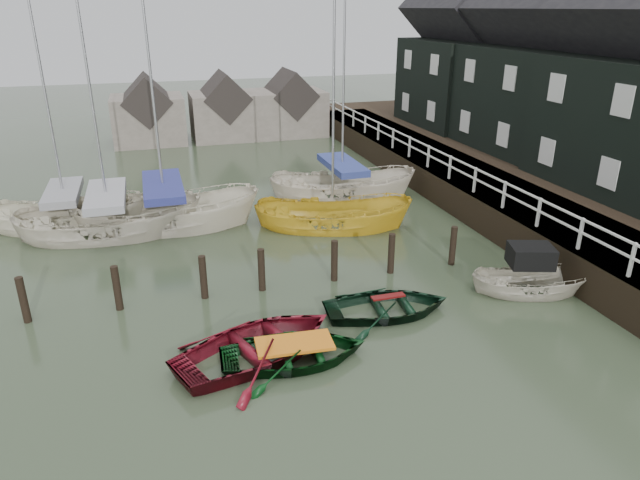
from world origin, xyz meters
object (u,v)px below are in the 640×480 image
object	(u,v)px
sailboat_d	(342,196)
rowboat_dkgreen	(387,314)
sailboat_b	(167,225)
sailboat_e	(69,226)
rowboat_green	(295,361)
motorboat	(530,289)
rowboat_red	(260,356)
sailboat_c	(332,227)
sailboat_a	(112,234)

from	to	relation	value
sailboat_d	rowboat_dkgreen	bearing A→B (deg)	-175.78
sailboat_b	sailboat_e	bearing A→B (deg)	82.68
sailboat_d	rowboat_green	bearing A→B (deg)	172.27
motorboat	sailboat_e	distance (m)	17.78
rowboat_red	sailboat_e	world-z (taller)	sailboat_e
rowboat_red	sailboat_e	xyz separation A→B (m)	(-5.63, 11.40, 0.06)
rowboat_green	sailboat_d	distance (m)	13.55
motorboat	sailboat_c	size ratio (longest dim) A/B	0.36
rowboat_red	rowboat_green	bearing A→B (deg)	-141.05
sailboat_e	rowboat_dkgreen	bearing A→B (deg)	-125.41
rowboat_dkgreen	sailboat_c	distance (m)	7.25
sailboat_a	sailboat_b	size ratio (longest dim) A/B	0.98
rowboat_red	motorboat	bearing A→B (deg)	-104.82
rowboat_dkgreen	sailboat_c	size ratio (longest dim) A/B	0.34
sailboat_b	sailboat_d	distance (m)	8.27
motorboat	sailboat_a	bearing A→B (deg)	72.86
rowboat_green	sailboat_e	xyz separation A→B (m)	(-6.44, 11.86, 0.06)
rowboat_dkgreen	sailboat_e	bearing A→B (deg)	48.20
motorboat	sailboat_d	xyz separation A→B (m)	(-2.50, 10.90, -0.06)
rowboat_dkgreen	sailboat_a	bearing A→B (deg)	46.89
rowboat_green	rowboat_dkgreen	distance (m)	3.56
sailboat_d	sailboat_a	bearing A→B (deg)	116.99
rowboat_dkgreen	motorboat	size ratio (longest dim) A/B	0.93
motorboat	sailboat_d	size ratio (longest dim) A/B	0.36
sailboat_b	rowboat_dkgreen	bearing A→B (deg)	-138.65
motorboat	sailboat_a	size ratio (longest dim) A/B	0.32
sailboat_e	rowboat_green	bearing A→B (deg)	-139.99
rowboat_green	motorboat	size ratio (longest dim) A/B	0.93
rowboat_green	sailboat_d	xyz separation A→B (m)	(5.50, 12.39, 0.06)
rowboat_dkgreen	sailboat_a	xyz separation A→B (m)	(-7.94, 8.89, 0.06)
rowboat_green	sailboat_c	xyz separation A→B (m)	(3.86, 8.77, 0.01)
rowboat_dkgreen	rowboat_green	bearing A→B (deg)	120.98
rowboat_green	sailboat_b	xyz separation A→B (m)	(-2.60, 10.73, 0.06)
rowboat_dkgreen	motorboat	world-z (taller)	motorboat
rowboat_green	rowboat_dkgreen	xyz separation A→B (m)	(3.20, 1.55, 0.00)
sailboat_b	sailboat_a	bearing A→B (deg)	106.88
rowboat_dkgreen	sailboat_c	bearing A→B (deg)	-0.08
rowboat_green	sailboat_d	bearing A→B (deg)	-19.85
sailboat_a	rowboat_dkgreen	bearing A→B (deg)	-133.43
motorboat	rowboat_dkgreen	bearing A→B (deg)	107.19
motorboat	sailboat_b	world-z (taller)	sailboat_b
rowboat_green	sailboat_e	distance (m)	13.49
sailboat_b	sailboat_e	size ratio (longest dim) A/B	1.20
rowboat_green	sailboat_a	distance (m)	11.46
motorboat	rowboat_red	bearing A→B (deg)	114.60
rowboat_green	sailboat_a	size ratio (longest dim) A/B	0.30
sailboat_a	sailboat_b	bearing A→B (deg)	-77.38
sailboat_d	sailboat_e	world-z (taller)	sailboat_d
rowboat_red	rowboat_green	distance (m)	0.93
rowboat_red	sailboat_b	size ratio (longest dim) A/B	0.36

